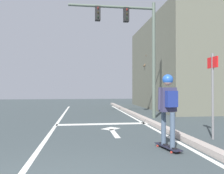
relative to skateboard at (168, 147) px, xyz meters
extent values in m
cube|color=silver|center=(-2.91, 3.39, -0.06)|extent=(0.12, 20.00, 0.01)
cube|color=silver|center=(0.54, 3.39, -0.06)|extent=(0.12, 20.00, 0.01)
cube|color=silver|center=(-1.11, 3.97, -0.06)|extent=(3.59, 0.40, 0.01)
cube|color=silver|center=(-0.93, 2.04, -0.06)|extent=(0.16, 1.40, 0.01)
cube|color=silver|center=(-0.93, 2.89, -0.06)|extent=(0.71, 0.71, 0.01)
cube|color=#A69A91|center=(0.79, 3.39, 0.01)|extent=(0.24, 24.00, 0.14)
cube|color=black|center=(0.00, 0.00, 0.00)|extent=(0.37, 0.88, 0.02)
cube|color=#B2B2B7|center=(-0.05, 0.29, -0.01)|extent=(0.18, 0.08, 0.01)
cylinder|color=red|center=(-0.15, 0.27, -0.04)|extent=(0.04, 0.05, 0.05)
cylinder|color=red|center=(0.04, 0.30, -0.04)|extent=(0.04, 0.05, 0.05)
cube|color=#B2B2B7|center=(0.05, -0.29, -0.01)|extent=(0.18, 0.08, 0.01)
cylinder|color=red|center=(-0.04, -0.30, -0.04)|extent=(0.04, 0.05, 0.05)
cylinder|color=red|center=(0.15, -0.27, -0.04)|extent=(0.04, 0.05, 0.05)
cylinder|color=#435569|center=(-0.03, 0.18, 0.40)|extent=(0.11, 0.11, 0.78)
cube|color=black|center=(-0.03, 0.18, 0.03)|extent=(0.13, 0.25, 0.03)
cylinder|color=#435569|center=(0.03, -0.18, 0.40)|extent=(0.11, 0.11, 0.78)
cube|color=black|center=(0.03, -0.18, 0.03)|extent=(0.13, 0.25, 0.03)
cube|color=#363452|center=(0.00, 0.00, 1.07)|extent=(0.39, 0.25, 0.55)
cylinder|color=#363452|center=(-0.19, -0.01, 1.10)|extent=(0.07, 0.11, 0.50)
cylinder|color=#363452|center=(0.18, 0.07, 1.10)|extent=(0.07, 0.10, 0.50)
sphere|color=tan|center=(0.00, 0.00, 1.50)|extent=(0.22, 0.22, 0.22)
sphere|color=#2454AF|center=(0.00, 0.00, 1.53)|extent=(0.24, 0.24, 0.24)
cube|color=navy|center=(0.03, -0.14, 1.09)|extent=(0.28, 0.19, 0.36)
cylinder|color=#536155|center=(1.46, 5.47, 2.68)|extent=(0.16, 0.16, 5.49)
cylinder|color=#536155|center=(-0.54, 5.47, 5.14)|extent=(4.00, 0.12, 0.12)
cube|color=black|center=(0.13, 5.47, 4.79)|extent=(0.24, 0.28, 0.64)
cylinder|color=red|center=(0.13, 5.32, 4.99)|extent=(0.02, 0.10, 0.10)
cylinder|color=#3C3106|center=(0.13, 5.32, 4.79)|extent=(0.02, 0.10, 0.10)
cylinder|color=black|center=(0.13, 5.32, 4.59)|extent=(0.02, 0.10, 0.10)
cube|color=black|center=(-1.20, 5.47, 4.79)|extent=(0.24, 0.28, 0.64)
cylinder|color=red|center=(-1.20, 5.32, 4.99)|extent=(0.02, 0.10, 0.10)
cylinder|color=#3C3106|center=(-1.20, 5.32, 4.79)|extent=(0.02, 0.10, 0.10)
cylinder|color=black|center=(-1.20, 5.32, 4.59)|extent=(0.02, 0.10, 0.10)
cylinder|color=slate|center=(1.62, 0.85, 1.12)|extent=(0.06, 0.06, 2.36)
cube|color=red|center=(1.62, 0.85, 2.04)|extent=(0.05, 0.44, 0.30)
cylinder|color=brown|center=(3.03, 11.09, 1.48)|extent=(0.30, 0.30, 3.09)
cylinder|color=brown|center=(3.28, 11.25, 3.33)|extent=(0.53, 0.71, 0.80)
cylinder|color=brown|center=(2.86, 11.33, 3.33)|extent=(0.71, 0.56, 0.79)
cylinder|color=brown|center=(2.86, 10.84, 3.33)|extent=(0.47, 0.38, 0.96)
cube|color=#616252|center=(7.30, 10.59, 3.04)|extent=(9.22, 9.67, 6.20)
camera|label=1|loc=(-1.95, -4.95, 1.31)|focal=36.51mm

